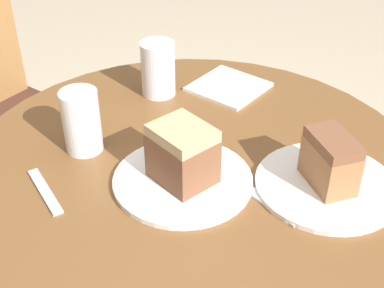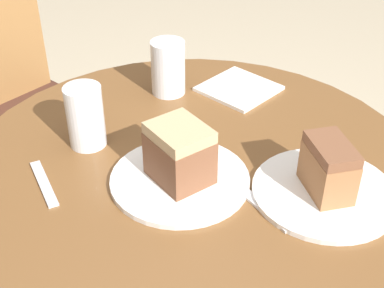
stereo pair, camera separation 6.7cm
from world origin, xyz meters
TOP-DOWN VIEW (x-y plane):
  - table at (0.00, 0.00)m, footprint 0.88×0.88m
  - chair at (0.01, 0.80)m, footprint 0.51×0.51m
  - plate_near at (-0.06, -0.03)m, footprint 0.25×0.25m
  - plate_far at (0.10, -0.22)m, footprint 0.25×0.25m
  - cake_slice_near at (-0.06, -0.03)m, footprint 0.10×0.11m
  - cake_slice_far at (0.10, -0.22)m, footprint 0.10×0.12m
  - glass_lemonade at (-0.11, 0.18)m, footprint 0.07×0.07m
  - glass_water at (0.14, 0.23)m, footprint 0.08×0.08m
  - napkin_stack at (0.27, 0.13)m, footprint 0.16×0.16m
  - fork at (0.00, -0.17)m, footprint 0.04×0.16m
  - spoon at (-0.24, 0.13)m, footprint 0.05×0.14m

SIDE VIEW (x-z plane):
  - chair at x=0.01m, z-range 0.01..0.94m
  - table at x=0.00m, z-range 0.17..0.89m
  - fork at x=0.00m, z-range 0.71..0.72m
  - spoon at x=-0.24m, z-range 0.71..0.72m
  - napkin_stack at x=0.27m, z-range 0.71..0.72m
  - plate_near at x=-0.06m, z-range 0.71..0.72m
  - plate_far at x=0.10m, z-range 0.71..0.72m
  - glass_water at x=0.14m, z-range 0.71..0.83m
  - glass_lemonade at x=-0.11m, z-range 0.71..0.83m
  - cake_slice_far at x=0.10m, z-range 0.72..0.82m
  - cake_slice_near at x=-0.06m, z-range 0.72..0.83m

